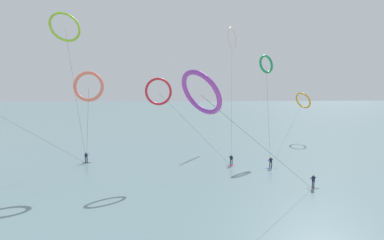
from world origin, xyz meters
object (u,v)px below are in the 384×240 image
object	(u,v)px
surfer_charcoal	(313,182)
kite_lime	(65,27)
kite_crimson	(159,92)
surfer_magenta	(231,161)
kite_coral	(89,86)
kite_ivory	(232,38)
kite_emerald	(266,64)
kite_violet	(201,93)
kite_amber	(303,100)
surfer_navy	(86,158)
surfer_cobalt	(271,163)

from	to	relation	value
surfer_charcoal	kite_lime	xyz separation A→B (m)	(-31.50, 11.92, 19.41)
kite_crimson	surfer_magenta	bearing A→B (deg)	2.47
kite_coral	kite_ivory	xyz separation A→B (m)	(23.18, 28.55, 10.05)
kite_coral	kite_emerald	xyz separation A→B (m)	(26.75, 14.58, 3.72)
surfer_magenta	surfer_charcoal	world-z (taller)	same
kite_violet	kite_amber	xyz separation A→B (m)	(25.90, 45.49, -2.99)
kite_violet	kite_ivory	size ratio (longest dim) A/B	0.63
kite_violet	kite_ivory	xyz separation A→B (m)	(10.57, 47.53, 10.32)
surfer_charcoal	surfer_navy	bearing A→B (deg)	53.09
kite_amber	kite_crimson	bearing A→B (deg)	103.80
kite_emerald	kite_lime	distance (m)	32.79
kite_emerald	kite_coral	bearing A→B (deg)	175.55
kite_violet	surfer_magenta	bearing A→B (deg)	-52.47
kite_violet	kite_ivory	distance (m)	49.77
surfer_magenta	surfer_charcoal	bearing A→B (deg)	113.05
kite_coral	kite_ivory	bearing A→B (deg)	52.64
kite_emerald	kite_violet	bearing A→B (deg)	-145.91
surfer_navy	surfer_magenta	bearing A→B (deg)	166.40
surfer_magenta	kite_crimson	size ratio (longest dim) A/B	0.13
kite_emerald	kite_crimson	world-z (taller)	kite_emerald
kite_amber	kite_lime	xyz separation A→B (m)	(-43.16, -20.17, 11.59)
kite_violet	kite_amber	world-z (taller)	kite_violet
surfer_navy	kite_violet	xyz separation A→B (m)	(15.53, -27.11, 10.82)
surfer_cobalt	kite_emerald	world-z (taller)	kite_emerald
kite_ivory	kite_lime	bearing A→B (deg)	159.94
surfer_magenta	kite_lime	bearing A→B (deg)	-14.84
kite_lime	kite_coral	bearing A→B (deg)	-93.32
kite_amber	kite_crimson	size ratio (longest dim) A/B	1.93
surfer_cobalt	kite_lime	xyz separation A→B (m)	(-29.24, 2.85, 19.41)
surfer_navy	kite_ivory	world-z (taller)	kite_ivory
kite_violet	kite_emerald	world-z (taller)	kite_emerald
surfer_cobalt	kite_ivory	distance (m)	32.81
surfer_charcoal	kite_crimson	distance (m)	22.11
surfer_cobalt	kite_coral	bearing A→B (deg)	51.68
surfer_charcoal	kite_lime	distance (m)	38.87
surfer_navy	kite_crimson	world-z (taller)	kite_crimson
kite_violet	kite_emerald	distance (m)	36.64
kite_crimson	kite_emerald	bearing A→B (deg)	18.52
kite_lime	kite_ivory	bearing A→B (deg)	-0.95
surfer_cobalt	surfer_magenta	world-z (taller)	same
kite_ivory	kite_emerald	distance (m)	15.75
kite_coral	kite_lime	world-z (taller)	kite_lime
kite_crimson	kite_lime	size ratio (longest dim) A/B	0.58
surfer_cobalt	surfer_navy	size ratio (longest dim) A/B	1.00
kite_emerald	kite_lime	size ratio (longest dim) A/B	0.77
kite_ivory	kite_lime	xyz separation A→B (m)	(-27.83, -22.20, -1.73)
surfer_charcoal	kite_emerald	bearing A→B (deg)	-11.94
kite_crimson	kite_lime	xyz separation A→B (m)	(-13.32, 4.85, 9.01)
surfer_navy	kite_ivory	distance (m)	39.31
kite_amber	kite_emerald	distance (m)	18.15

